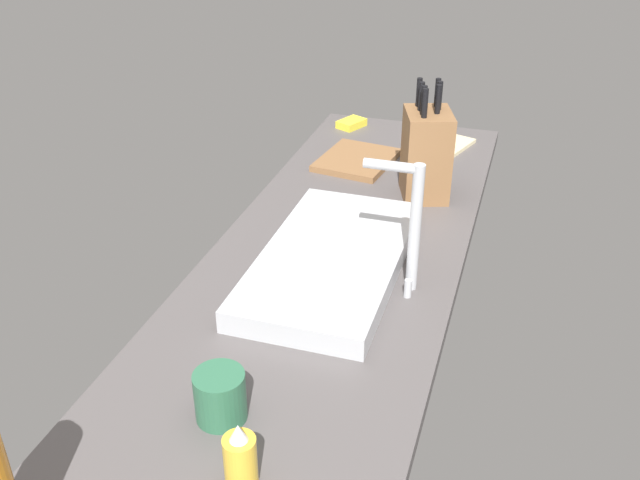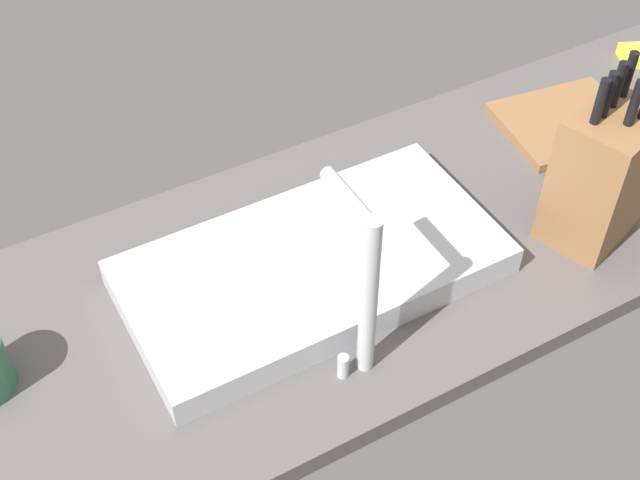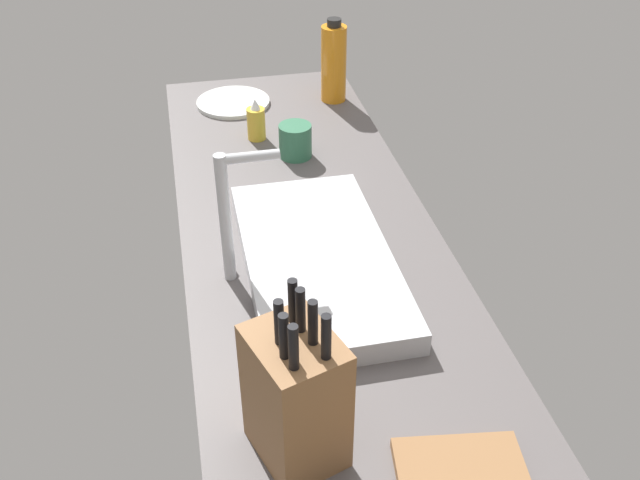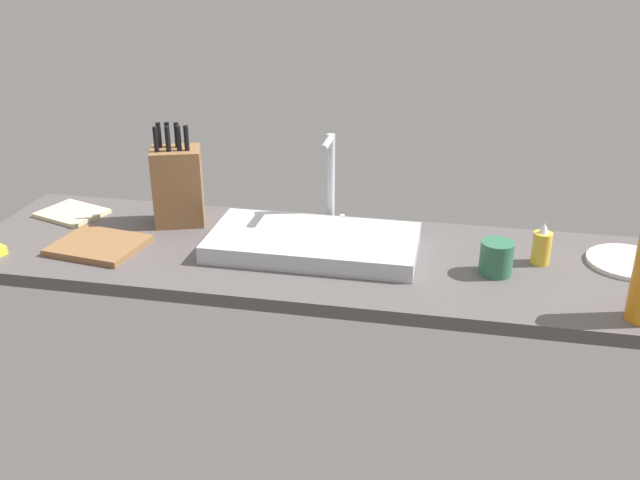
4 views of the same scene
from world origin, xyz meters
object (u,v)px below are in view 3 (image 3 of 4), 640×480
object	(u,v)px
sink_basin	(318,261)
knife_block	(296,397)
dinner_plate	(233,102)
faucet	(230,210)
water_bottle	(334,63)
soap_bottle	(256,122)
coffee_mug	(295,141)

from	to	relation	value
sink_basin	knife_block	world-z (taller)	knife_block
sink_basin	dinner_plate	distance (cm)	83.52
faucet	sink_basin	bearing A→B (deg)	-95.72
knife_block	sink_basin	bearing A→B (deg)	-34.46
sink_basin	dinner_plate	bearing A→B (deg)	5.56
sink_basin	water_bottle	xyz separation A→B (cm)	(80.24, -21.58, 9.00)
knife_block	soap_bottle	distance (cm)	103.85
faucet	water_bottle	size ratio (longest dim) A/B	1.15
soap_bottle	coffee_mug	distance (cm)	14.51
sink_basin	soap_bottle	distance (cm)	60.36
soap_bottle	water_bottle	world-z (taller)	water_bottle
knife_block	dinner_plate	distance (cm)	126.82
sink_basin	knife_block	xyz separation A→B (cm)	(-43.14, 12.28, 9.36)
sink_basin	water_bottle	size ratio (longest dim) A/B	2.31
sink_basin	soap_bottle	bearing A→B (deg)	4.02
water_bottle	soap_bottle	bearing A→B (deg)	127.88
sink_basin	coffee_mug	size ratio (longest dim) A/B	6.46
faucet	coffee_mug	bearing A→B (deg)	-24.09
soap_bottle	water_bottle	xyz separation A→B (cm)	(20.07, -25.80, 6.58)
sink_basin	soap_bottle	world-z (taller)	soap_bottle
faucet	soap_bottle	bearing A→B (deg)	-11.97
sink_basin	dinner_plate	size ratio (longest dim) A/B	2.63
coffee_mug	knife_block	bearing A→B (deg)	169.75
sink_basin	faucet	bearing A→B (deg)	84.28
dinner_plate	coffee_mug	bearing A→B (deg)	-160.36
coffee_mug	sink_basin	bearing A→B (deg)	174.94
knife_block	dinner_plate	size ratio (longest dim) A/B	1.40
faucet	water_bottle	bearing A→B (deg)	-25.93
knife_block	water_bottle	distance (cm)	127.94
soap_bottle	dinner_plate	bearing A→B (deg)	9.57
dinner_plate	faucet	bearing A→B (deg)	174.02
water_bottle	coffee_mug	distance (cm)	36.89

